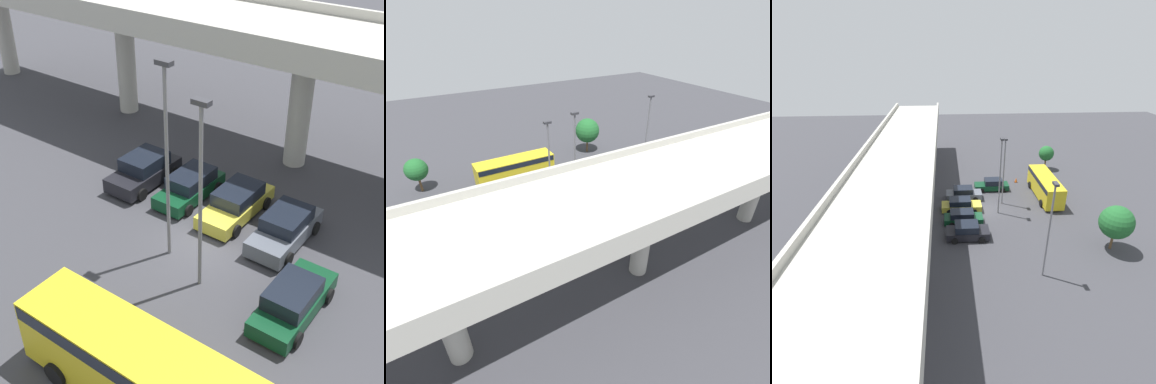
% 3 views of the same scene
% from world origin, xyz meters
% --- Properties ---
extents(ground_plane, '(110.96, 110.96, 0.00)m').
position_xyz_m(ground_plane, '(0.00, 0.00, 0.00)').
color(ground_plane, '#38383D').
extents(highway_overpass, '(53.06, 7.72, 8.35)m').
position_xyz_m(highway_overpass, '(0.00, 9.67, 6.87)').
color(highway_overpass, '#ADAAA0').
rests_on(highway_overpass, ground_plane).
extents(parked_car_0, '(2.24, 4.43, 1.71)m').
position_xyz_m(parked_car_0, '(-5.71, 2.74, 0.80)').
color(parked_car_0, black).
rests_on(parked_car_0, ground_plane).
extents(parked_car_1, '(2.02, 4.30, 1.50)m').
position_xyz_m(parked_car_1, '(-2.78, 3.02, 0.72)').
color(parked_car_1, '#0C381E').
rests_on(parked_car_1, ground_plane).
extents(parked_car_2, '(2.12, 4.76, 1.55)m').
position_xyz_m(parked_car_2, '(0.06, 3.08, 0.73)').
color(parked_car_2, gold).
rests_on(parked_car_2, ground_plane).
extents(parked_car_3, '(2.12, 4.54, 1.62)m').
position_xyz_m(parked_car_3, '(3.05, 2.57, 0.76)').
color(parked_car_3, '#515660').
rests_on(parked_car_3, ground_plane).
extents(parked_car_4, '(2.04, 4.62, 1.58)m').
position_xyz_m(parked_car_4, '(5.50, -1.48, 0.73)').
color(parked_car_4, '#0C381E').
rests_on(parked_car_4, ground_plane).
extents(shuttle_bus, '(8.70, 2.63, 2.83)m').
position_xyz_m(shuttle_bus, '(3.06, -8.04, 1.69)').
color(shuttle_bus, gold).
rests_on(shuttle_bus, ground_plane).
extents(lamp_post_near_aisle, '(0.70, 0.35, 8.45)m').
position_xyz_m(lamp_post_near_aisle, '(1.47, -2.15, 4.92)').
color(lamp_post_near_aisle, slate).
rests_on(lamp_post_near_aisle, ground_plane).
extents(lamp_post_mid_lot, '(0.70, 0.35, 8.86)m').
position_xyz_m(lamp_post_mid_lot, '(-11.72, -3.37, 5.13)').
color(lamp_post_mid_lot, slate).
rests_on(lamp_post_mid_lot, ground_plane).
extents(lamp_post_by_overpass, '(0.70, 0.35, 9.15)m').
position_xyz_m(lamp_post_by_overpass, '(-0.83, -1.28, 5.28)').
color(lamp_post_by_overpass, slate).
rests_on(lamp_post_by_overpass, ground_plane).
extents(tree_front_left, '(3.20, 3.20, 4.61)m').
position_xyz_m(tree_front_left, '(-8.40, -11.15, 3.00)').
color(tree_front_left, brown).
rests_on(tree_front_left, ground_plane).
extents(tree_front_centre, '(2.35, 2.35, 3.78)m').
position_xyz_m(tree_front_centre, '(12.68, -11.12, 2.59)').
color(tree_front_centre, brown).
rests_on(tree_front_centre, ground_plane).
extents(traffic_cone, '(0.44, 0.44, 0.70)m').
position_xyz_m(traffic_cone, '(7.75, -5.35, 0.33)').
color(traffic_cone, black).
rests_on(traffic_cone, ground_plane).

